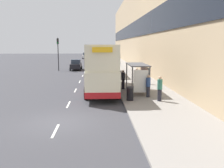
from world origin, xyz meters
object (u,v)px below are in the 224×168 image
at_px(car_1, 86,56).
at_px(pedestrian_2, 148,86).
at_px(pedestrian_3, 123,79).
at_px(car_0, 76,65).
at_px(traffic_light_far_kerb, 58,49).
at_px(pedestrian_at_shelter, 160,88).
at_px(pedestrian_4, 137,76).
at_px(double_decker_bus_ahead, 100,59).
at_px(pedestrian_1, 146,76).
at_px(bus_shelter, 140,73).
at_px(litter_bin, 130,93).
at_px(double_decker_bus_near, 101,67).

xyz_separation_m(car_1, pedestrian_2, (7.79, -58.53, 0.15)).
relative_size(pedestrian_2, pedestrian_3, 0.99).
height_order(car_0, traffic_light_far_kerb, traffic_light_far_kerb).
relative_size(car_0, car_1, 1.10).
xyz_separation_m(pedestrian_at_shelter, pedestrian_4, (-0.46, 8.19, -0.09)).
xyz_separation_m(pedestrian_3, traffic_light_far_kerb, (-8.91, 18.61, 2.54)).
bearing_deg(pedestrian_3, double_decker_bus_ahead, 98.92).
xyz_separation_m(pedestrian_at_shelter, traffic_light_far_kerb, (-11.12, 23.77, 2.51)).
bearing_deg(pedestrian_1, pedestrian_at_shelter, -93.97).
bearing_deg(car_0, traffic_light_far_kerb, 23.14).
bearing_deg(bus_shelter, car_1, 97.45).
distance_m(pedestrian_1, litter_bin, 8.22).
xyz_separation_m(bus_shelter, pedestrian_3, (-1.26, 1.85, -0.81)).
height_order(double_decker_bus_ahead, traffic_light_far_kerb, traffic_light_far_kerb).
bearing_deg(pedestrian_1, pedestrian_4, 174.00).
distance_m(car_1, pedestrian_4, 52.38).
bearing_deg(pedestrian_1, traffic_light_far_kerb, 126.68).
bearing_deg(pedestrian_4, pedestrian_at_shelter, -86.75).
relative_size(double_decker_bus_ahead, pedestrian_at_shelter, 6.02).
bearing_deg(car_1, car_0, 90.03).
bearing_deg(bus_shelter, double_decker_bus_near, 153.03).
xyz_separation_m(pedestrian_at_shelter, pedestrian_2, (-0.57, 1.44, -0.04)).
relative_size(double_decker_bus_ahead, car_1, 2.94).
distance_m(pedestrian_at_shelter, pedestrian_3, 5.61).
xyz_separation_m(pedestrian_3, litter_bin, (0.04, -4.83, -0.39)).
bearing_deg(pedestrian_3, pedestrian_4, 59.99).
bearing_deg(double_decker_bus_near, double_decker_bus_ahead, 90.41).
xyz_separation_m(pedestrian_1, pedestrian_4, (-1.03, 0.11, 0.04)).
relative_size(double_decker_bus_ahead, car_0, 2.66).
height_order(car_1, litter_bin, car_1).
bearing_deg(car_1, pedestrian_3, 96.40).
relative_size(pedestrian_1, pedestrian_4, 0.96).
bearing_deg(pedestrian_3, car_1, 96.40).
height_order(bus_shelter, pedestrian_1, bus_shelter).
xyz_separation_m(bus_shelter, double_decker_bus_near, (-3.30, 1.68, 0.41)).
height_order(double_decker_bus_near, car_1, double_decker_bus_near).
height_order(car_0, pedestrian_4, pedestrian_4).
bearing_deg(double_decker_bus_ahead, car_1, 95.56).
distance_m(bus_shelter, litter_bin, 3.44).
bearing_deg(car_1, pedestrian_1, 99.75).
xyz_separation_m(car_0, traffic_light_far_kerb, (-2.78, -1.19, 2.72)).
distance_m(car_1, pedestrian_1, 52.65).
relative_size(pedestrian_3, traffic_light_far_kerb, 0.33).
height_order(double_decker_bus_ahead, pedestrian_3, double_decker_bus_ahead).
bearing_deg(pedestrian_4, bus_shelter, -95.71).
relative_size(pedestrian_1, pedestrian_3, 0.89).
height_order(bus_shelter, car_0, bus_shelter).
bearing_deg(litter_bin, car_0, 104.07).
xyz_separation_m(pedestrian_2, pedestrian_4, (0.11, 6.74, -0.05)).
relative_size(pedestrian_at_shelter, pedestrian_4, 1.11).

